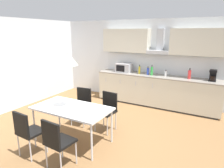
{
  "coord_description": "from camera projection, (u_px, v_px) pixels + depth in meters",
  "views": [
    {
      "loc": [
        2.38,
        -3.27,
        2.18
      ],
      "look_at": [
        0.19,
        0.7,
        1.0
      ],
      "focal_mm": 32.0,
      "sensor_mm": 36.0,
      "label": 1
    }
  ],
  "objects": [
    {
      "name": "ground_plane",
      "position": [
        89.0,
        134.0,
        4.43
      ],
      "size": [
        8.16,
        8.24,
        0.02
      ],
      "primitive_type": "cube",
      "color": "brown"
    },
    {
      "name": "wall_back",
      "position": [
        138.0,
        61.0,
        6.48
      ],
      "size": [
        6.53,
        0.1,
        2.57
      ],
      "primitive_type": "cube",
      "color": "silver",
      "rests_on": "ground_plane"
    },
    {
      "name": "wall_left",
      "position": [
        4.0,
        66.0,
        5.41
      ],
      "size": [
        0.1,
        6.59,
        2.57
      ],
      "primitive_type": "cube",
      "color": "silver",
      "rests_on": "ground_plane"
    },
    {
      "name": "kitchen_counter",
      "position": [
        155.0,
        90.0,
        6.03
      ],
      "size": [
        3.65,
        0.65,
        0.94
      ],
      "color": "#333333",
      "rests_on": "ground_plane"
    },
    {
      "name": "backsplash_tile",
      "position": [
        160.0,
        64.0,
        6.1
      ],
      "size": [
        3.63,
        0.02,
        0.58
      ],
      "primitive_type": "cube",
      "color": "silver",
      "rests_on": "kitchen_counter"
    },
    {
      "name": "upper_wall_cabinets",
      "position": [
        160.0,
        42.0,
        5.79
      ],
      "size": [
        3.63,
        0.4,
        0.71
      ],
      "color": "beige"
    },
    {
      "name": "microwave",
      "position": [
        124.0,
        68.0,
        6.38
      ],
      "size": [
        0.48,
        0.35,
        0.28
      ],
      "color": "#ADADB2",
      "rests_on": "kitchen_counter"
    },
    {
      "name": "coffee_maker",
      "position": [
        213.0,
        75.0,
        5.2
      ],
      "size": [
        0.18,
        0.19,
        0.3
      ],
      "color": "black",
      "rests_on": "kitchen_counter"
    },
    {
      "name": "bottle_white",
      "position": [
        166.0,
        73.0,
        5.79
      ],
      "size": [
        0.07,
        0.07,
        0.19
      ],
      "color": "white",
      "rests_on": "kitchen_counter"
    },
    {
      "name": "bottle_blue",
      "position": [
        148.0,
        71.0,
        5.99
      ],
      "size": [
        0.06,
        0.06,
        0.25
      ],
      "color": "blue",
      "rests_on": "kitchen_counter"
    },
    {
      "name": "bottle_red",
      "position": [
        189.0,
        74.0,
        5.45
      ],
      "size": [
        0.08,
        0.08,
        0.29
      ],
      "color": "red",
      "rests_on": "kitchen_counter"
    },
    {
      "name": "bottle_yellow",
      "position": [
        139.0,
        70.0,
        6.13
      ],
      "size": [
        0.06,
        0.06,
        0.28
      ],
      "color": "yellow",
      "rests_on": "kitchen_counter"
    },
    {
      "name": "bottle_green",
      "position": [
        152.0,
        71.0,
        5.9
      ],
      "size": [
        0.07,
        0.07,
        0.31
      ],
      "color": "green",
      "rests_on": "kitchen_counter"
    },
    {
      "name": "dining_table",
      "position": [
        72.0,
        110.0,
        3.95
      ],
      "size": [
        1.53,
        0.83,
        0.74
      ],
      "color": "white",
      "rests_on": "ground_plane"
    },
    {
      "name": "chair_near_left",
      "position": [
        27.0,
        129.0,
        3.49
      ],
      "size": [
        0.43,
        0.43,
        0.87
      ],
      "color": "black",
      "rests_on": "ground_plane"
    },
    {
      "name": "chair_far_right",
      "position": [
        107.0,
        107.0,
        4.5
      ],
      "size": [
        0.43,
        0.43,
        0.87
      ],
      "color": "black",
      "rests_on": "ground_plane"
    },
    {
      "name": "chair_near_right",
      "position": [
        56.0,
        139.0,
        3.16
      ],
      "size": [
        0.43,
        0.43,
        0.87
      ],
      "color": "black",
      "rests_on": "ground_plane"
    },
    {
      "name": "chair_far_left",
      "position": [
        82.0,
        102.0,
        4.83
      ],
      "size": [
        0.44,
        0.44,
        0.87
      ],
      "color": "black",
      "rests_on": "ground_plane"
    },
    {
      "name": "pendant_lamp",
      "position": [
        69.0,
        59.0,
        3.7
      ],
      "size": [
        0.32,
        0.32,
        0.22
      ],
      "primitive_type": "cone",
      "color": "silver"
    }
  ]
}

